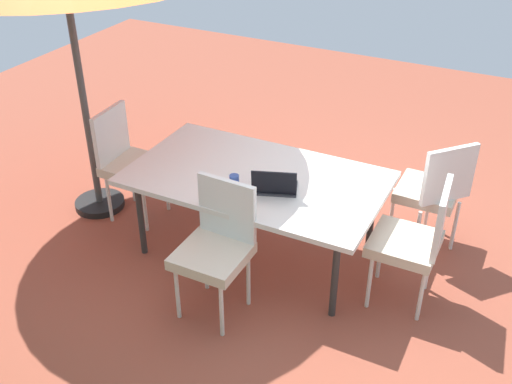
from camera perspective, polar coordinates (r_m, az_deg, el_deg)
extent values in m
cube|color=#9E4C38|center=(5.01, 0.00, -5.71)|extent=(10.00, 10.00, 0.02)
cube|color=silver|center=(4.61, 0.00, 1.31)|extent=(1.92, 1.12, 0.04)
cylinder|color=#333333|center=(4.89, 10.71, -2.36)|extent=(0.05, 0.05, 0.68)
cylinder|color=#333333|center=(5.45, -5.70, 1.92)|extent=(0.05, 0.05, 0.68)
cylinder|color=#333333|center=(4.26, 7.37, -7.89)|extent=(0.05, 0.05, 0.68)
cylinder|color=#333333|center=(4.89, -10.71, -2.34)|extent=(0.05, 0.05, 0.68)
cylinder|color=#4C4C4C|center=(5.21, -16.07, 9.95)|extent=(0.06, 0.06, 2.42)
cylinder|color=black|center=(5.73, -14.35, -1.02)|extent=(0.44, 0.44, 0.06)
cube|color=beige|center=(5.04, 15.71, 0.06)|extent=(0.46, 0.46, 0.08)
cube|color=white|center=(4.77, 17.59, 1.53)|extent=(0.32, 0.35, 0.45)
cylinder|color=white|center=(5.39, 15.79, -1.04)|extent=(0.03, 0.03, 0.45)
cylinder|color=white|center=(5.20, 12.56, -1.84)|extent=(0.03, 0.03, 0.45)
cylinder|color=white|center=(5.16, 18.05, -3.05)|extent=(0.03, 0.03, 0.45)
cylinder|color=white|center=(4.96, 14.75, -3.96)|extent=(0.03, 0.03, 0.45)
cube|color=beige|center=(4.40, 13.68, -4.70)|extent=(0.46, 0.46, 0.08)
cube|color=white|center=(4.24, 16.90, -2.37)|extent=(0.08, 0.44, 0.45)
cylinder|color=white|center=(4.71, 11.51, -5.63)|extent=(0.03, 0.03, 0.45)
cylinder|color=white|center=(4.43, 10.54, -8.28)|extent=(0.03, 0.03, 0.45)
cylinder|color=white|center=(4.69, 15.82, -6.52)|extent=(0.03, 0.03, 0.45)
cylinder|color=white|center=(4.41, 15.15, -9.25)|extent=(0.03, 0.03, 0.45)
cube|color=beige|center=(5.29, -11.20, 2.33)|extent=(0.46, 0.46, 0.08)
cube|color=white|center=(5.29, -13.40, 5.26)|extent=(0.06, 0.44, 0.45)
cylinder|color=white|center=(5.21, -10.33, -1.48)|extent=(0.03, 0.03, 0.45)
cylinder|color=white|center=(5.46, -8.31, 0.40)|extent=(0.03, 0.03, 0.45)
cylinder|color=white|center=(5.40, -13.54, -0.63)|extent=(0.03, 0.03, 0.45)
cylinder|color=white|center=(5.64, -11.45, 1.16)|extent=(0.03, 0.03, 0.45)
cube|color=beige|center=(4.17, -4.14, -5.96)|extent=(0.46, 0.46, 0.08)
cube|color=white|center=(4.16, -2.71, -1.53)|extent=(0.44, 0.06, 0.45)
cylinder|color=white|center=(4.31, -7.35, -9.28)|extent=(0.03, 0.03, 0.45)
cylinder|color=white|center=(4.15, -3.23, -10.93)|extent=(0.03, 0.03, 0.45)
cylinder|color=white|center=(4.53, -4.70, -6.71)|extent=(0.03, 0.03, 0.45)
cylinder|color=white|center=(4.38, -0.72, -8.16)|extent=(0.03, 0.03, 0.45)
cube|color=#2D2D33|center=(4.44, 1.78, 0.39)|extent=(0.38, 0.32, 0.02)
cube|color=black|center=(4.29, 1.69, 0.86)|extent=(0.32, 0.16, 0.20)
cylinder|color=#334C99|center=(4.47, -2.04, 1.11)|extent=(0.07, 0.07, 0.08)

